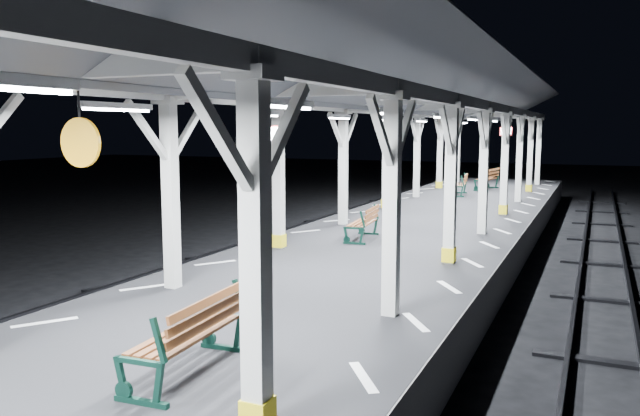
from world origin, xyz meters
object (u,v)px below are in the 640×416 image
Objects in this scene: bench_far at (461,184)px; bench_extra at (489,178)px; bench_near at (194,333)px; bench_mid at (365,222)px.

bench_far is 0.90× the size of bench_extra.
bench_extra reaches higher than bench_far.
bench_near is at bearing -82.13° from bench_extra.
bench_far is at bearing 83.51° from bench_mid.
bench_mid is 0.93× the size of bench_far.
bench_near is at bearing -88.38° from bench_mid.
bench_extra is at bearing 69.60° from bench_far.
bench_far is 2.95m from bench_extra.
bench_mid is 0.84× the size of bench_extra.
bench_extra reaches higher than bench_near.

